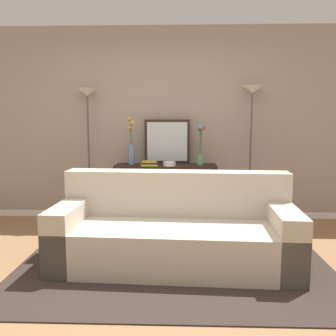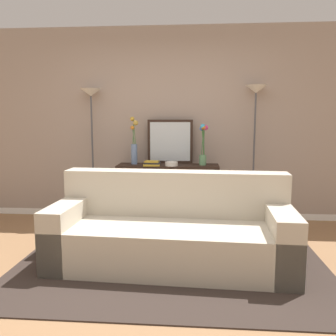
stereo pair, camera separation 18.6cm
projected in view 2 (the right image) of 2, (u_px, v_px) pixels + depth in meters
name	position (u px, v px, depth m)	size (l,w,h in m)	color
ground_plane	(140.00, 284.00, 3.08)	(16.00, 16.00, 0.02)	#936B47
back_wall	(163.00, 125.00, 5.02)	(12.00, 0.15, 2.67)	white
area_rug	(170.00, 269.00, 3.34)	(2.99, 1.84, 0.01)	#332823
couch	(172.00, 232.00, 3.46)	(2.32, 1.01, 0.88)	#BCB29E
console_table	(168.00, 183.00, 4.78)	(1.35, 0.38, 0.80)	black
floor_lamp_left	(92.00, 118.00, 4.85)	(0.28, 0.28, 1.82)	#4C4C51
floor_lamp_right	(255.00, 116.00, 4.67)	(0.28, 0.28, 1.85)	#4C4C51
wall_mirror	(170.00, 142.00, 4.86)	(0.62, 0.02, 0.60)	black
vase_tall_flowers	(134.00, 146.00, 4.78)	(0.12, 0.11, 0.64)	#6B84AD
vase_short_flowers	(203.00, 143.00, 4.68)	(0.11, 0.13, 0.54)	#669E6B
fruit_bowl	(171.00, 164.00, 4.62)	(0.17, 0.17, 0.06)	silver
book_stack	(152.00, 163.00, 4.64)	(0.22, 0.17, 0.07)	gold
book_row_under_console	(142.00, 218.00, 4.88)	(0.39, 0.17, 0.13)	#2D2D33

